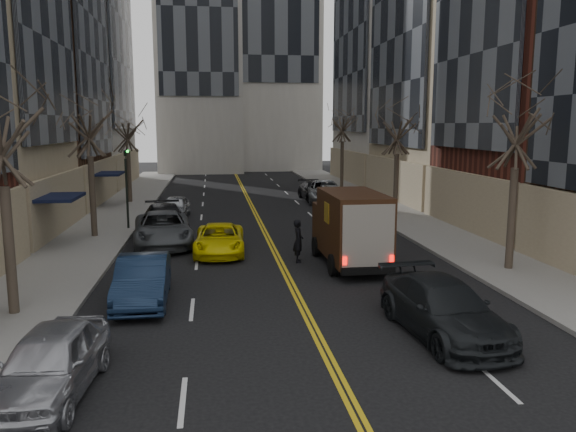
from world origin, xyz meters
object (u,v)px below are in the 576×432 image
object	(u,v)px
ups_truck	(350,228)
observer_sedan	(443,308)
taxi	(219,239)
pedestrian	(298,241)

from	to	relation	value
ups_truck	observer_sedan	xyz separation A→B (m)	(0.67, -7.96, -0.80)
taxi	pedestrian	xyz separation A→B (m)	(3.28, -2.04, 0.26)
taxi	observer_sedan	bearing A→B (deg)	-58.83
observer_sedan	taxi	distance (m)	12.37
ups_truck	observer_sedan	distance (m)	8.03
observer_sedan	taxi	xyz separation A→B (m)	(-5.96, 10.84, -0.11)
observer_sedan	pedestrian	bearing A→B (deg)	102.15
taxi	pedestrian	size ratio (longest dim) A/B	2.58
ups_truck	pedestrian	distance (m)	2.27
ups_truck	observer_sedan	bearing A→B (deg)	-85.67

